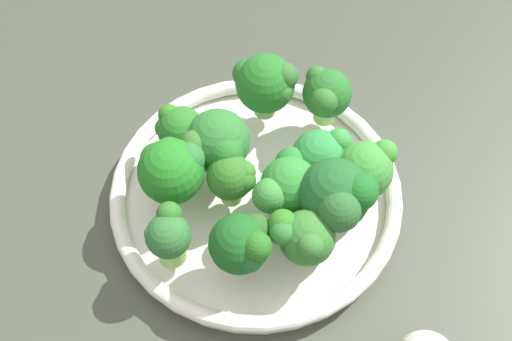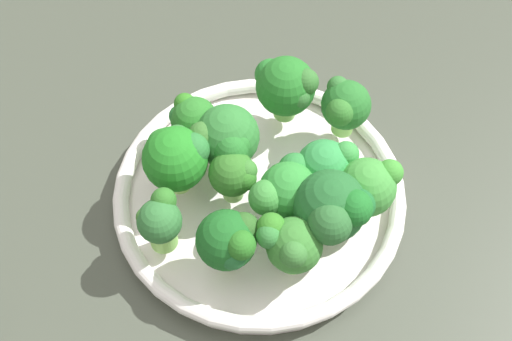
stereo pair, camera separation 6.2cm
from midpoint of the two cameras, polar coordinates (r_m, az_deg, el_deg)
ground_plane at (r=67.52cm, az=5.84°, el=-4.56°), size 130.00×130.00×2.50cm
bowl at (r=65.66cm, az=2.69°, el=-2.30°), size 28.47×28.47×2.81cm
broccoli_floret_0 at (r=66.16cm, az=9.93°, el=5.26°), size 5.46×4.92×6.39cm
broccoli_floret_1 at (r=58.25cm, az=9.34°, el=-3.47°), size 7.38×7.06×7.96cm
broccoli_floret_2 at (r=57.06cm, az=0.52°, el=-6.22°), size 5.41×5.45×6.70cm
broccoli_floret_3 at (r=58.77cm, az=-5.51°, el=-4.39°), size 4.72×4.02×5.95cm
broccoli_floret_4 at (r=66.40cm, az=4.96°, el=7.01°), size 5.98×6.43×7.37cm
broccoli_floret_5 at (r=61.31cm, az=-4.27°, el=1.02°), size 6.36×6.23×7.37cm
broccoli_floret_6 at (r=57.10cm, az=5.58°, el=-6.47°), size 5.04×5.60×6.48cm
broccoli_floret_7 at (r=60.18cm, az=5.32°, el=-1.82°), size 6.68×6.59×6.37cm
broccoli_floret_8 at (r=61.00cm, az=0.75°, el=-0.38°), size 4.60×4.53×5.89cm
broccoli_floret_9 at (r=62.11cm, az=8.38°, el=0.10°), size 5.25×5.86×6.19cm
broccoli_floret_10 at (r=64.59cm, az=-2.97°, el=4.16°), size 4.59×4.78×6.03cm
broccoli_floret_11 at (r=62.64cm, az=-0.02°, el=2.52°), size 6.70×6.59×7.05cm
broccoli_floret_12 at (r=61.34cm, az=11.84°, el=-1.60°), size 5.62×6.27×6.46cm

